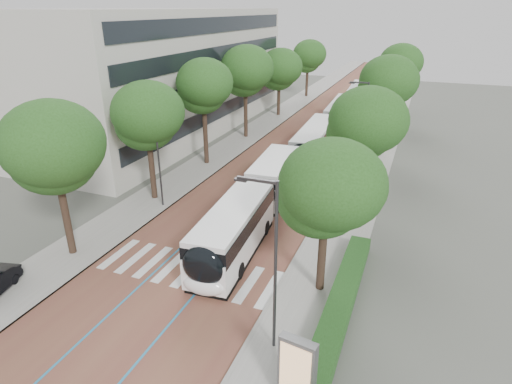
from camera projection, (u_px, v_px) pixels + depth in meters
ground at (178, 279)px, 24.16m from camera, size 160.00×160.00×0.00m
road at (330, 120)px, 58.33m from camera, size 11.00×140.00×0.02m
sidewalk_left at (278, 115)px, 60.83m from camera, size 4.00×140.00×0.12m
sidewalk_right at (387, 125)px, 55.80m from camera, size 4.00×140.00×0.12m
kerb_left at (291, 116)px, 60.19m from camera, size 0.20×140.00×0.14m
kerb_right at (372, 123)px, 56.44m from camera, size 0.20×140.00×0.14m
zebra_crossing at (190, 270)px, 24.94m from camera, size 10.55×3.60×0.01m
lane_line_left at (319, 119)px, 58.87m from camera, size 0.12×126.00×0.01m
lane_line_right at (342, 121)px, 57.79m from camera, size 0.12×126.00×0.01m
office_building at (154, 71)px, 51.83m from camera, size 18.11×40.00×14.00m
hedge at (338, 310)px, 20.90m from camera, size 1.20×14.00×0.80m
streetlight_near at (271, 255)px, 17.46m from camera, size 1.82×0.20×8.00m
streetlight_far at (363, 119)px, 38.83m from camera, size 1.82×0.20×8.00m
lamp_post_left at (158, 155)px, 31.40m from camera, size 0.14×0.14×8.00m
trees_left at (237, 83)px, 45.89m from camera, size 5.94×60.62×9.90m
trees_right at (379, 99)px, 38.78m from camera, size 5.85×47.46×9.39m
lead_bus at (253, 206)px, 29.28m from camera, size 3.86×18.53×3.20m
bus_queued_0 at (314, 143)px, 42.81m from camera, size 3.06×12.49×3.20m
bus_queued_1 at (340, 115)px, 54.00m from camera, size 3.08×12.50×3.20m
bus_queued_2 at (358, 96)px, 65.36m from camera, size 3.22×12.52×3.20m
ad_panel at (297, 370)px, 15.91m from camera, size 1.50×0.65×3.02m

